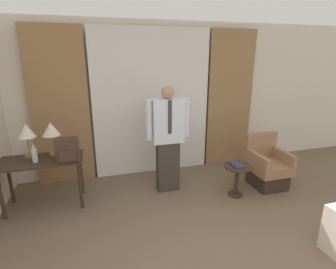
% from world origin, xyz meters
% --- Properties ---
extents(wall_back, '(10.00, 0.06, 2.70)m').
position_xyz_m(wall_back, '(0.00, 3.23, 1.35)').
color(wall_back, silver).
rests_on(wall_back, ground_plane).
extents(curtain_sheer_center, '(2.09, 0.06, 2.58)m').
position_xyz_m(curtain_sheer_center, '(0.00, 3.10, 1.29)').
color(curtain_sheer_center, white).
rests_on(curtain_sheer_center, ground_plane).
extents(curtain_drape_left, '(0.91, 0.06, 2.58)m').
position_xyz_m(curtain_drape_left, '(-1.54, 3.10, 1.29)').
color(curtain_drape_left, '#997047').
rests_on(curtain_drape_left, ground_plane).
extents(curtain_drape_right, '(0.91, 0.06, 2.58)m').
position_xyz_m(curtain_drape_right, '(1.54, 3.10, 1.29)').
color(curtain_drape_right, '#997047').
rests_on(curtain_drape_right, ground_plane).
extents(desk, '(1.12, 0.56, 0.72)m').
position_xyz_m(desk, '(-1.78, 2.34, 0.61)').
color(desk, '#38281E').
rests_on(desk, ground_plane).
extents(table_lamp_left, '(0.24, 0.24, 0.49)m').
position_xyz_m(table_lamp_left, '(-1.94, 2.48, 1.09)').
color(table_lamp_left, '#9E7F47').
rests_on(table_lamp_left, desk).
extents(table_lamp_right, '(0.24, 0.24, 0.49)m').
position_xyz_m(table_lamp_right, '(-1.63, 2.48, 1.09)').
color(table_lamp_right, '#9E7F47').
rests_on(table_lamp_right, desk).
extents(bottle_near_edge, '(0.07, 0.07, 0.25)m').
position_xyz_m(bottle_near_edge, '(-1.84, 2.27, 0.82)').
color(bottle_near_edge, silver).
rests_on(bottle_near_edge, desk).
extents(backpack, '(0.30, 0.20, 0.33)m').
position_xyz_m(backpack, '(-1.41, 2.16, 0.88)').
color(backpack, '#422D23').
rests_on(backpack, desk).
extents(person, '(0.70, 0.23, 1.69)m').
position_xyz_m(person, '(0.06, 2.31, 0.91)').
color(person, '#38332D').
rests_on(person, ground_plane).
extents(armchair, '(0.57, 0.63, 0.86)m').
position_xyz_m(armchair, '(1.69, 1.98, 0.32)').
color(armchair, '#38281E').
rests_on(armchair, ground_plane).
extents(side_table, '(0.42, 0.42, 0.50)m').
position_xyz_m(side_table, '(1.03, 1.81, 0.34)').
color(side_table, '#38281E').
rests_on(side_table, ground_plane).
extents(book, '(0.16, 0.26, 0.03)m').
position_xyz_m(book, '(1.02, 1.83, 0.51)').
color(book, '#2D334C').
rests_on(book, side_table).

